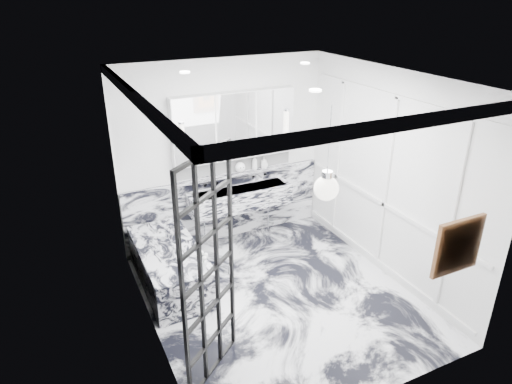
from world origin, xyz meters
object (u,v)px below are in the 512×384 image
mirror_cabinet (234,126)px  bathtub (170,266)px  trough_sink (240,198)px  crittall_door (209,273)px

mirror_cabinet → bathtub: mirror_cabinet is taller
trough_sink → mirror_cabinet: (-0.00, 0.17, 1.09)m
mirror_cabinet → bathtub: bearing=-147.9°
trough_sink → crittall_door: bearing=-120.1°
trough_sink → mirror_cabinet: mirror_cabinet is taller
mirror_cabinet → crittall_door: bearing=-118.3°
crittall_door → trough_sink: bearing=21.1°
crittall_door → mirror_cabinet: 2.91m
mirror_cabinet → bathtub: size_ratio=1.15×
crittall_door → bathtub: bearing=50.4°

